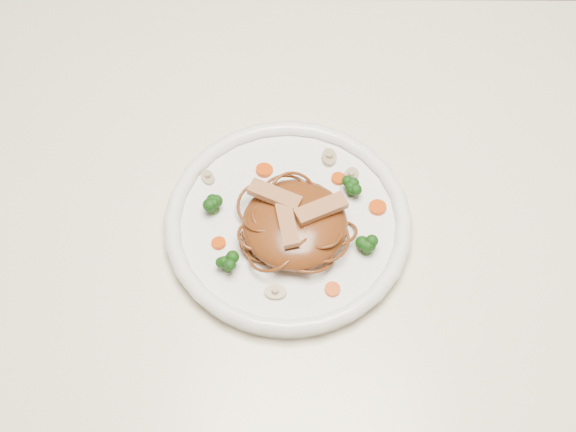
{
  "coord_description": "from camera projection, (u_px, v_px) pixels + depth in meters",
  "views": [
    {
      "loc": [
        -0.05,
        -0.48,
        1.58
      ],
      "look_at": [
        -0.05,
        0.0,
        0.78
      ],
      "focal_mm": 48.48,
      "sensor_mm": 36.0,
      "label": 1
    }
  ],
  "objects": [
    {
      "name": "noodle_mound",
      "position": [
        295.0,
        224.0,
        0.92
      ],
      "size": [
        0.16,
        0.16,
        0.04
      ],
      "primitive_type": "ellipsoid",
      "rotation": [
        0.0,
        0.0,
        0.31
      ],
      "color": "#5F2F12",
      "rests_on": "plate"
    },
    {
      "name": "mushroom_1",
      "position": [
        351.0,
        176.0,
        0.98
      ],
      "size": [
        0.03,
        0.03,
        0.01
      ],
      "primitive_type": "cylinder",
      "rotation": [
        0.0,
        0.0,
        1.17
      ],
      "color": "#BAAA8B",
      "rests_on": "plate"
    },
    {
      "name": "carrot_2",
      "position": [
        378.0,
        207.0,
        0.95
      ],
      "size": [
        0.02,
        0.02,
        0.0
      ],
      "primitive_type": "cylinder",
      "rotation": [
        0.0,
        0.0,
        -0.06
      ],
      "color": "#E94108",
      "rests_on": "plate"
    },
    {
      "name": "chicken_c",
      "position": [
        288.0,
        225.0,
        0.89
      ],
      "size": [
        0.03,
        0.06,
        0.01
      ],
      "primitive_type": "cube",
      "rotation": [
        0.0,
        0.0,
        4.9
      ],
      "color": "tan",
      "rests_on": "noodle_mound"
    },
    {
      "name": "broccoli_0",
      "position": [
        352.0,
        186.0,
        0.95
      ],
      "size": [
        0.03,
        0.03,
        0.03
      ],
      "primitive_type": null,
      "rotation": [
        0.0,
        0.0,
        0.35
      ],
      "color": "#14470E",
      "rests_on": "plate"
    },
    {
      "name": "plate",
      "position": [
        288.0,
        225.0,
        0.95
      ],
      "size": [
        0.37,
        0.37,
        0.02
      ],
      "primitive_type": "cylinder",
      "rotation": [
        0.0,
        0.0,
        -0.28
      ],
      "color": "white",
      "rests_on": "table"
    },
    {
      "name": "broccoli_3",
      "position": [
        368.0,
        244.0,
        0.91
      ],
      "size": [
        0.04,
        0.04,
        0.03
      ],
      "primitive_type": null,
      "rotation": [
        0.0,
        0.0,
        0.33
      ],
      "color": "#14470E",
      "rests_on": "plate"
    },
    {
      "name": "carrot_4",
      "position": [
        333.0,
        289.0,
        0.89
      ],
      "size": [
        0.02,
        0.02,
        0.0
      ],
      "primitive_type": "cylinder",
      "rotation": [
        0.0,
        0.0,
        0.29
      ],
      "color": "#E94108",
      "rests_on": "plate"
    },
    {
      "name": "mushroom_2",
      "position": [
        208.0,
        178.0,
        0.97
      ],
      "size": [
        0.03,
        0.03,
        0.01
      ],
      "primitive_type": "cylinder",
      "rotation": [
        0.0,
        0.0,
        -1.07
      ],
      "color": "#BAAA8B",
      "rests_on": "plate"
    },
    {
      "name": "ground",
      "position": [
        313.0,
        414.0,
        1.6
      ],
      "size": [
        4.0,
        4.0,
        0.0
      ],
      "primitive_type": "plane",
      "color": "brown",
      "rests_on": "ground"
    },
    {
      "name": "chicken_b",
      "position": [
        275.0,
        195.0,
        0.91
      ],
      "size": [
        0.07,
        0.04,
        0.01
      ],
      "primitive_type": "cube",
      "rotation": [
        0.0,
        0.0,
        2.74
      ],
      "color": "tan",
      "rests_on": "noodle_mound"
    },
    {
      "name": "broccoli_1",
      "position": [
        213.0,
        204.0,
        0.94
      ],
      "size": [
        0.03,
        0.03,
        0.03
      ],
      "primitive_type": null,
      "rotation": [
        0.0,
        0.0,
        0.36
      ],
      "color": "#14470E",
      "rests_on": "plate"
    },
    {
      "name": "chicken_a",
      "position": [
        321.0,
        209.0,
        0.9
      ],
      "size": [
        0.07,
        0.05,
        0.01
      ],
      "primitive_type": "cube",
      "rotation": [
        0.0,
        0.0,
        0.48
      ],
      "color": "tan",
      "rests_on": "noodle_mound"
    },
    {
      "name": "mushroom_0",
      "position": [
        275.0,
        292.0,
        0.89
      ],
      "size": [
        0.03,
        0.03,
        0.01
      ],
      "primitive_type": "cylinder",
      "rotation": [
        0.0,
        0.0,
        -0.04
      ],
      "color": "#BAAA8B",
      "rests_on": "plate"
    },
    {
      "name": "carrot_1",
      "position": [
        219.0,
        243.0,
        0.93
      ],
      "size": [
        0.02,
        0.02,
        0.0
      ],
      "primitive_type": "cylinder",
      "rotation": [
        0.0,
        0.0,
        -0.36
      ],
      "color": "#E94108",
      "rests_on": "plate"
    },
    {
      "name": "mushroom_3",
      "position": [
        329.0,
        158.0,
        0.99
      ],
      "size": [
        0.03,
        0.03,
        0.01
      ],
      "primitive_type": "cylinder",
      "rotation": [
        0.0,
        0.0,
        1.56
      ],
      "color": "#BAAA8B",
      "rests_on": "plate"
    },
    {
      "name": "carrot_0",
      "position": [
        338.0,
        178.0,
        0.97
      ],
      "size": [
        0.02,
        0.02,
        0.0
      ],
      "primitive_type": "cylinder",
      "rotation": [
        0.0,
        0.0,
        0.33
      ],
      "color": "#E94108",
      "rests_on": "plate"
    },
    {
      "name": "carrot_3",
      "position": [
        264.0,
        170.0,
        0.98
      ],
      "size": [
        0.03,
        0.03,
        0.0
      ],
      "primitive_type": "cylinder",
      "rotation": [
        0.0,
        0.0,
        0.19
      ],
      "color": "#E94108",
      "rests_on": "plate"
    },
    {
      "name": "table",
      "position": [
        326.0,
        267.0,
        1.04
      ],
      "size": [
        1.2,
        0.8,
        0.75
      ],
      "color": "beige",
      "rests_on": "ground"
    },
    {
      "name": "broccoli_2",
      "position": [
        227.0,
        261.0,
        0.9
      ],
      "size": [
        0.03,
        0.03,
        0.03
      ],
      "primitive_type": null,
      "rotation": [
        0.0,
        0.0,
        0.15
      ],
      "color": "#14470E",
      "rests_on": "plate"
    }
  ]
}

